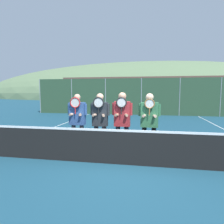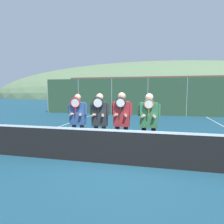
# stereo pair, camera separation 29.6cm
# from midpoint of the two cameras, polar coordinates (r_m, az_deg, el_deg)

# --- Properties ---
(ground_plane) EXTENTS (120.00, 120.00, 0.00)m
(ground_plane) POSITION_cam_midpoint_polar(r_m,az_deg,el_deg) (5.37, 4.78, -14.86)
(ground_plane) COLOR navy
(hill_distant) EXTENTS (111.76, 62.09, 21.73)m
(hill_distant) POSITION_cam_midpoint_polar(r_m,az_deg,el_deg) (67.59, 12.60, 4.18)
(hill_distant) COLOR #5B7551
(hill_distant) RESTS_ON ground_plane
(clubhouse_building) EXTENTS (17.42, 5.50, 3.38)m
(clubhouse_building) POSITION_cam_midpoint_polar(r_m,az_deg,el_deg) (23.13, 11.91, 5.33)
(clubhouse_building) COLOR beige
(clubhouse_building) RESTS_ON ground_plane
(fence_back) EXTENTS (17.74, 0.06, 2.95)m
(fence_back) POSITION_cam_midpoint_polar(r_m,az_deg,el_deg) (16.18, 10.66, 4.31)
(fence_back) COLOR gray
(fence_back) RESTS_ON ground_plane
(tennis_net) EXTENTS (11.66, 0.09, 1.03)m
(tennis_net) POSITION_cam_midpoint_polar(r_m,az_deg,el_deg) (5.22, 4.82, -9.94)
(tennis_net) COLOR gray
(tennis_net) RESTS_ON ground_plane
(court_line_left_sideline) EXTENTS (0.05, 16.00, 0.01)m
(court_line_left_sideline) POSITION_cam_midpoint_polar(r_m,az_deg,el_deg) (9.63, -18.92, -5.77)
(court_line_left_sideline) COLOR white
(court_line_left_sideline) RESTS_ON ground_plane
(player_leftmost) EXTENTS (0.62, 0.34, 1.82)m
(player_leftmost) POSITION_cam_midpoint_polar(r_m,az_deg,el_deg) (6.27, -8.41, -1.66)
(player_leftmost) COLOR #56565B
(player_leftmost) RESTS_ON ground_plane
(player_center_left) EXTENTS (0.58, 0.34, 1.85)m
(player_center_left) POSITION_cam_midpoint_polar(r_m,az_deg,el_deg) (5.90, -2.11, -1.98)
(player_center_left) COLOR #56565B
(player_center_left) RESTS_ON ground_plane
(player_center_right) EXTENTS (0.59, 0.34, 1.88)m
(player_center_right) POSITION_cam_midpoint_polar(r_m,az_deg,el_deg) (5.76, 4.23, -1.92)
(player_center_right) COLOR #232838
(player_center_right) RESTS_ON ground_plane
(player_rightmost) EXTENTS (0.63, 0.34, 1.85)m
(player_rightmost) POSITION_cam_midpoint_polar(r_m,az_deg,el_deg) (5.76, 11.93, -2.17)
(player_rightmost) COLOR black
(player_rightmost) RESTS_ON ground_plane
(car_far_left) EXTENTS (4.23, 1.98, 1.69)m
(car_far_left) POSITION_cam_midpoint_polar(r_m,az_deg,el_deg) (19.11, -1.20, 2.83)
(car_far_left) COLOR navy
(car_far_left) RESTS_ON ground_plane
(car_left_of_center) EXTENTS (4.05, 1.96, 1.88)m
(car_left_of_center) POSITION_cam_midpoint_polar(r_m,az_deg,el_deg) (18.66, 12.85, 2.85)
(car_left_of_center) COLOR silver
(car_left_of_center) RESTS_ON ground_plane
(car_center) EXTENTS (4.47, 2.01, 1.87)m
(car_center) POSITION_cam_midpoint_polar(r_m,az_deg,el_deg) (18.98, 27.34, 2.39)
(car_center) COLOR black
(car_center) RESTS_ON ground_plane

